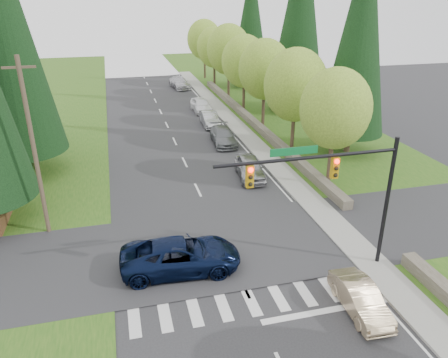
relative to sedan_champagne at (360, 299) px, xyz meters
name	(u,v)px	position (x,y,z in m)	size (l,w,h in m)	color
ground	(276,354)	(-4.40, -1.48, -0.64)	(120.00, 120.00, 0.00)	#28282B
grass_east	(336,152)	(8.60, 18.52, -0.61)	(14.00, 110.00, 0.06)	#265115
grass_west	(10,183)	(-17.40, 18.52, -0.61)	(14.00, 110.00, 0.06)	#265115
cross_street	(225,246)	(-4.40, 6.52, -0.64)	(120.00, 8.00, 0.10)	#28282B
sidewalk_east	(261,150)	(2.50, 20.52, -0.57)	(1.80, 80.00, 0.13)	gray
curb_east	(252,151)	(1.65, 20.52, -0.57)	(0.20, 80.00, 0.13)	gray
stone_wall_north	(252,121)	(4.20, 28.52, -0.29)	(0.70, 40.00, 0.70)	#4C4438
traffic_signal	(337,180)	(-0.03, 3.02, 4.35)	(8.70, 0.37, 6.80)	black
utility_pole	(34,148)	(-13.90, 10.52, 4.50)	(1.60, 0.24, 10.00)	#473828
decid_tree_0	(335,109)	(4.80, 12.52, 4.96)	(4.80, 4.80, 8.37)	#38281C
decid_tree_1	(296,85)	(4.90, 19.52, 5.16)	(5.20, 5.20, 8.80)	#38281C
decid_tree_2	(265,69)	(4.70, 26.52, 5.29)	(5.00, 5.00, 8.82)	#38281C
decid_tree_3	(244,61)	(4.80, 33.52, 5.03)	(5.00, 5.00, 8.55)	#38281C
decid_tree_4	(229,50)	(4.90, 40.52, 5.42)	(5.40, 5.40, 9.18)	#38281C
decid_tree_5	(214,47)	(4.70, 47.52, 4.89)	(4.80, 4.80, 8.30)	#38281C
decid_tree_6	(204,39)	(4.80, 54.52, 5.22)	(5.20, 5.20, 8.86)	#38281C
conifer_e_a	(360,33)	(9.60, 18.52, 9.15)	(5.44, 5.44, 17.80)	#38281C
conifer_e_b	(300,11)	(10.60, 32.52, 10.15)	(6.12, 6.12, 19.80)	#38281C
conifer_e_c	(251,18)	(9.60, 46.52, 8.65)	(5.10, 5.10, 16.80)	#38281C
sedan_champagne	(360,299)	(0.00, 0.00, 0.00)	(1.35, 3.88, 1.28)	tan
suv_navy	(181,256)	(-7.05, 4.94, 0.19)	(2.74, 5.93, 1.65)	black
parked_car_a	(250,168)	(-0.20, 15.27, 0.14)	(1.83, 4.55, 1.55)	#9E9EA3
parked_car_b	(223,136)	(-0.20, 23.24, 0.07)	(1.99, 4.90, 1.42)	slate
parked_car_c	(210,119)	(-0.15, 29.09, 0.08)	(1.52, 4.35, 1.43)	#A6A7AB
parked_car_d	(201,105)	(0.11, 34.74, 0.16)	(1.88, 4.67, 1.59)	white
parked_car_e	(180,83)	(-0.20, 48.28, 0.12)	(2.12, 5.20, 1.51)	#B3B3B8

